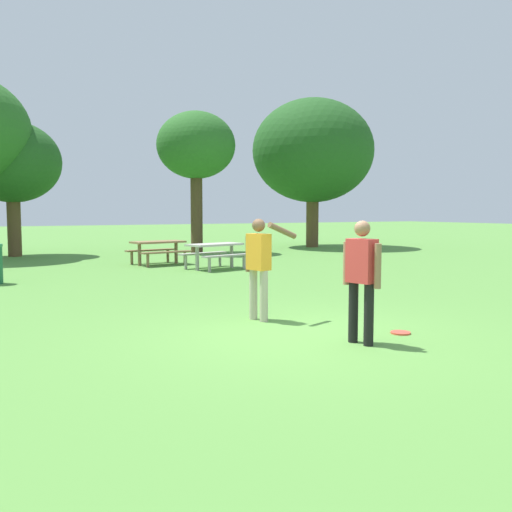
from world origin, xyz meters
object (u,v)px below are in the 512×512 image
picnic_table_far (158,247)px  tree_back_left (313,151)px  tree_slender_mid (196,147)px  frisbee (401,333)px  person_thrower (362,274)px  picnic_table_near (215,250)px  person_catcher (259,261)px  tree_far_right (12,163)px

picnic_table_far → tree_back_left: size_ratio=0.27×
picnic_table_far → tree_slender_mid: 6.33m
frisbee → tree_back_left: 19.51m
frisbee → person_thrower: bearing=-166.9°
picnic_table_far → picnic_table_near: bearing=-63.2°
person_thrower → person_catcher: bearing=101.4°
person_catcher → picnic_table_near: bearing=70.8°
tree_far_right → frisbee: bearing=-78.4°
tree_slender_mid → tree_back_left: tree_back_left is taller
person_thrower → tree_slender_mid: size_ratio=0.28×
person_catcher → tree_back_left: bearing=53.0°
person_thrower → picnic_table_far: person_thrower is taller
picnic_table_near → person_thrower: bearing=-103.0°
frisbee → tree_far_right: (-3.54, 17.28, 3.56)m
person_catcher → tree_slender_mid: 14.87m
picnic_table_near → tree_back_left: bearing=40.0°
frisbee → picnic_table_far: 11.52m
picnic_table_near → picnic_table_far: 2.37m
tree_far_right → tree_slender_mid: bearing=-14.1°
person_thrower → picnic_table_near: bearing=77.0°
frisbee → picnic_table_far: size_ratio=0.15×
picnic_table_near → picnic_table_far: (-1.07, 2.12, 0.00)m
person_catcher → tree_back_left: 18.53m
person_catcher → picnic_table_far: 9.81m
frisbee → tree_slender_mid: (3.29, 15.56, 4.35)m
picnic_table_far → tree_far_right: size_ratio=0.37×
picnic_table_near → picnic_table_far: bearing=116.8°
picnic_table_far → tree_far_right: 7.53m
picnic_table_far → tree_back_left: 11.28m
tree_far_right → tree_back_left: (13.15, -0.92, 1.00)m
tree_far_right → picnic_table_near: bearing=-58.4°
person_catcher → tree_back_left: (10.93, 14.52, 3.62)m
person_catcher → frisbee: bearing=-54.4°
frisbee → tree_back_left: bearing=59.6°
frisbee → tree_back_left: tree_back_left is taller
tree_far_right → person_thrower: bearing=-81.4°
person_thrower → frisbee: (0.90, 0.21, -0.93)m
person_catcher → picnic_table_near: (2.64, 7.55, -0.40)m
person_catcher → tree_back_left: size_ratio=0.23×
picnic_table_near → tree_far_right: bearing=121.6°
person_catcher → tree_slender_mid: size_ratio=0.28×
picnic_table_near → tree_far_right: (-4.86, 7.89, 3.01)m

